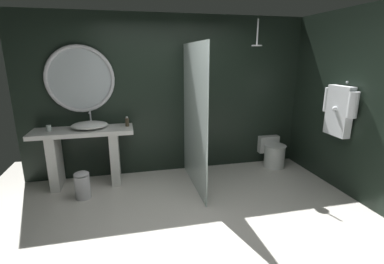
{
  "coord_description": "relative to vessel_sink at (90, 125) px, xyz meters",
  "views": [
    {
      "loc": [
        -0.75,
        -2.78,
        1.96
      ],
      "look_at": [
        0.1,
        0.8,
        0.96
      ],
      "focal_mm": 26.36,
      "sensor_mm": 36.0,
      "label": 1
    }
  ],
  "objects": [
    {
      "name": "ground_plane",
      "position": [
        1.31,
        -1.6,
        -0.94
      ],
      "size": [
        5.76,
        5.76,
        0.0
      ],
      "primitive_type": "plane",
      "color": "silver"
    },
    {
      "name": "back_wall_panel",
      "position": [
        1.31,
        0.3,
        0.36
      ],
      "size": [
        4.8,
        0.1,
        2.6
      ],
      "primitive_type": "cube",
      "color": "black",
      "rests_on": "ground_plane"
    },
    {
      "name": "side_wall_right",
      "position": [
        3.66,
        -0.84,
        0.36
      ],
      "size": [
        0.1,
        2.47,
        2.6
      ],
      "primitive_type": "cube",
      "color": "black",
      "rests_on": "ground_plane"
    },
    {
      "name": "vanity_counter",
      "position": [
        -0.1,
        -0.03,
        -0.38
      ],
      "size": [
        1.47,
        0.52,
        0.89
      ],
      "color": "silver",
      "rests_on": "ground_plane"
    },
    {
      "name": "vessel_sink",
      "position": [
        0.0,
        0.0,
        0.0
      ],
      "size": [
        0.54,
        0.44,
        0.23
      ],
      "color": "white",
      "rests_on": "vanity_counter"
    },
    {
      "name": "tumbler_cup",
      "position": [
        -0.56,
        -0.02,
        -0.01
      ],
      "size": [
        0.07,
        0.07,
        0.09
      ],
      "primitive_type": "cylinder",
      "color": "silver",
      "rests_on": "vanity_counter"
    },
    {
      "name": "soap_dispenser",
      "position": [
        0.56,
        0.01,
        0.02
      ],
      "size": [
        0.06,
        0.06,
        0.16
      ],
      "color": "#3D3323",
      "rests_on": "vanity_counter"
    },
    {
      "name": "round_wall_mirror",
      "position": [
        -0.1,
        0.21,
        0.67
      ],
      "size": [
        1.02,
        0.06,
        1.02
      ],
      "color": "silver"
    },
    {
      "name": "shower_glass_panel",
      "position": [
        1.52,
        -0.45,
        0.13
      ],
      "size": [
        0.02,
        1.4,
        2.14
      ],
      "primitive_type": "cube",
      "color": "silver",
      "rests_on": "ground_plane"
    },
    {
      "name": "rain_shower_head",
      "position": [
        2.6,
        -0.15,
        1.22
      ],
      "size": [
        0.17,
        0.17,
        0.4
      ],
      "color": "silver"
    },
    {
      "name": "hanging_bathrobe",
      "position": [
        3.52,
        -1.0,
        0.28
      ],
      "size": [
        0.2,
        0.61,
        0.78
      ],
      "color": "silver"
    },
    {
      "name": "toilet",
      "position": [
        3.11,
        -0.0,
        -0.7
      ],
      "size": [
        0.38,
        0.53,
        0.51
      ],
      "color": "white",
      "rests_on": "ground_plane"
    },
    {
      "name": "waste_bin",
      "position": [
        -0.11,
        -0.5,
        -0.74
      ],
      "size": [
        0.21,
        0.21,
        0.4
      ],
      "color": "silver",
      "rests_on": "ground_plane"
    }
  ]
}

